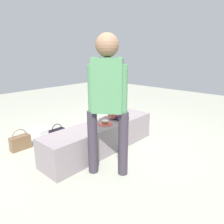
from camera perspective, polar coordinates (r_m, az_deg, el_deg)
ground_plane at (r=3.44m, az=-2.80°, el=-10.16°), size 12.00×12.00×0.00m
concrete_ledge at (r=3.35m, az=-2.85°, el=-6.77°), size 2.02×0.50×0.44m
child_seated at (r=3.43m, az=1.17°, el=1.48°), size 0.28×0.34×0.48m
adult_standing at (r=2.47m, az=-1.23°, el=4.80°), size 0.38×0.44×1.73m
cake_plate at (r=3.23m, az=-1.83°, el=-3.04°), size 0.22×0.22×0.06m
gift_bag at (r=4.23m, az=-0.00°, el=-3.09°), size 0.20×0.12×0.30m
railing_post at (r=4.75m, az=0.06°, el=2.58°), size 0.36×0.36×1.10m
water_bottle_near_gift at (r=4.21m, az=-6.13°, el=-3.74°), size 0.07×0.07×0.22m
party_cup_red at (r=3.52m, az=-14.95°, el=-9.20°), size 0.08×0.08×0.10m
cake_box_white at (r=4.20m, az=-18.91°, el=-5.04°), size 0.39×0.40×0.14m
handbag_black_leather at (r=3.82m, az=-14.66°, el=-6.02°), size 0.27×0.11×0.32m
handbag_brown_canvas at (r=3.70m, az=-23.70°, el=-7.56°), size 0.31×0.12×0.34m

